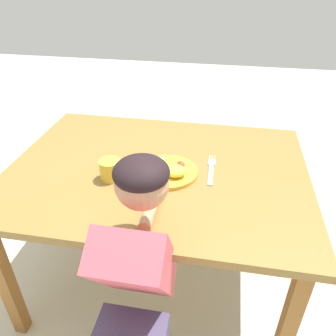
% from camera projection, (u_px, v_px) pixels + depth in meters
% --- Properties ---
extents(ground_plane, '(8.00, 8.00, 0.00)m').
position_uv_depth(ground_plane, '(159.00, 275.00, 1.74)').
color(ground_plane, beige).
extents(dining_table, '(1.22, 0.91, 0.67)m').
position_uv_depth(dining_table, '(158.00, 181.00, 1.41)').
color(dining_table, olive).
rests_on(dining_table, ground_plane).
extents(plate, '(0.24, 0.24, 0.06)m').
position_uv_depth(plate, '(169.00, 171.00, 1.32)').
color(plate, gold).
rests_on(plate, dining_table).
extents(fork, '(0.03, 0.22, 0.01)m').
position_uv_depth(fork, '(211.00, 170.00, 1.35)').
color(fork, silver).
rests_on(fork, dining_table).
extents(spoon, '(0.04, 0.23, 0.02)m').
position_uv_depth(spoon, '(132.00, 163.00, 1.39)').
color(spoon, tan).
rests_on(spoon, dining_table).
extents(drinking_cup, '(0.08, 0.08, 0.08)m').
position_uv_depth(drinking_cup, '(110.00, 170.00, 1.29)').
color(drinking_cup, gold).
rests_on(drinking_cup, dining_table).
extents(person, '(0.21, 0.49, 0.94)m').
position_uv_depth(person, '(137.00, 299.00, 1.04)').
color(person, '#443E5D').
rests_on(person, ground_plane).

